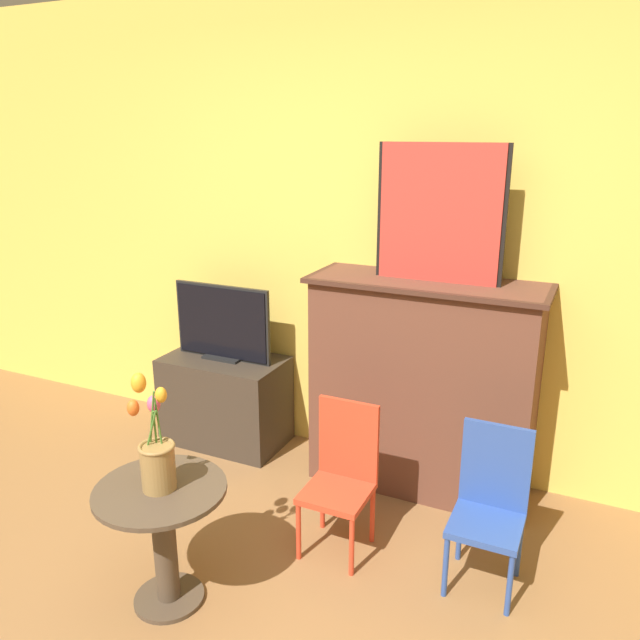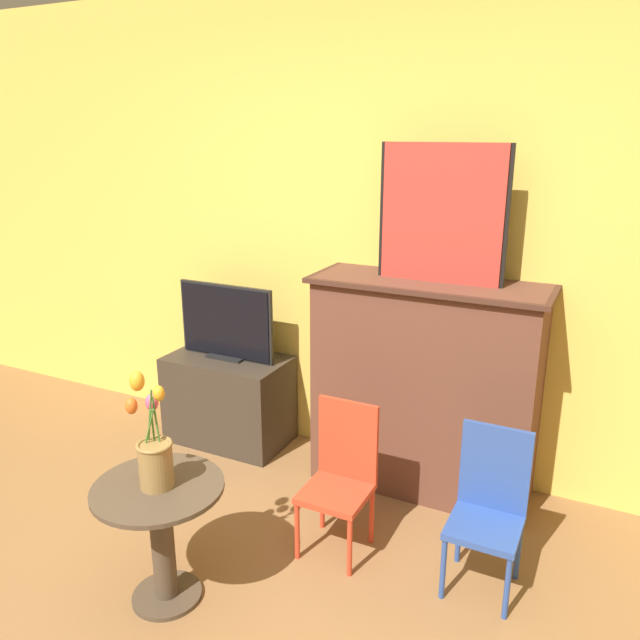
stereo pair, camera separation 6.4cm
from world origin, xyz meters
The scene contains 9 objects.
wall_back centered at (0.00, 2.13, 1.35)m, with size 8.00×0.06×2.70m.
fireplace_mantel centered at (0.32, 1.89, 0.60)m, with size 1.23×0.46×1.18m.
painting centered at (0.36, 1.90, 1.52)m, with size 0.65×0.03×0.68m.
tv_stand centered at (-0.94, 1.86, 0.28)m, with size 0.75×0.44×0.56m.
tv_monitor centered at (-0.94, 1.87, 0.79)m, with size 0.65×0.12×0.47m.
chair_red centered at (0.13, 1.22, 0.39)m, with size 0.30×0.30×0.72m.
chair_blue centered at (0.81, 1.26, 0.39)m, with size 0.30×0.30×0.72m.
side_table centered at (-0.38, 0.55, 0.35)m, with size 0.54×0.54×0.54m.
vase_tulips centered at (-0.39, 0.55, 0.69)m, with size 0.20×0.16×0.46m.
Camera 1 is at (1.13, -1.17, 1.93)m, focal length 35.00 mm.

